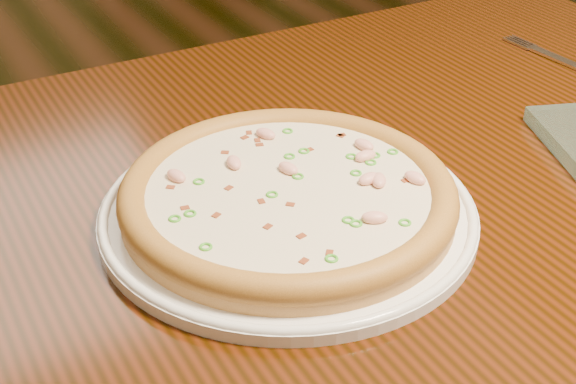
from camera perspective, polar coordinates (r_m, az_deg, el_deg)
ground at (r=1.83m, az=-10.38°, el=-8.97°), size 9.00×9.00×0.00m
hero_table at (r=0.93m, az=5.02°, el=-3.38°), size 1.20×0.80×0.75m
plate at (r=0.78m, az=0.00°, el=-1.32°), size 0.37×0.37×0.02m
pizza at (r=0.77m, az=0.02°, el=-0.18°), size 0.33×0.33×0.03m
fork at (r=1.19m, az=18.56°, el=9.01°), size 0.03×0.18×0.00m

